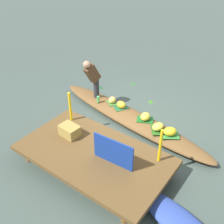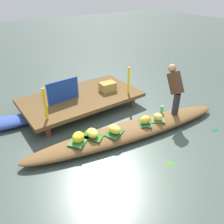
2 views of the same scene
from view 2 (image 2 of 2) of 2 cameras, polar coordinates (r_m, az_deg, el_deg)
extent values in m
plane|color=#3E4C44|center=(5.37, 4.68, -5.82)|extent=(40.00, 40.00, 0.00)
cube|color=brown|center=(6.38, -7.82, 3.60)|extent=(3.20, 1.80, 0.10)
cylinder|color=maroon|center=(5.47, -15.86, -4.48)|extent=(0.14, 0.14, 0.28)
cylinder|color=brown|center=(6.57, 5.19, 2.74)|extent=(0.14, 0.14, 0.28)
cylinder|color=brown|center=(6.68, -20.37, 1.35)|extent=(0.14, 0.14, 0.28)
cylinder|color=brown|center=(7.61, -1.83, 6.79)|extent=(0.14, 0.14, 0.28)
ellipsoid|color=brown|center=(5.30, 4.74, -4.71)|extent=(5.05, 1.47, 0.25)
cube|color=#1B5C1F|center=(4.98, 0.63, -5.26)|extent=(0.50, 0.44, 0.01)
ellipsoid|color=yellow|center=(4.93, 0.64, -4.37)|extent=(0.26, 0.32, 0.19)
cube|color=#327E37|center=(4.80, -8.40, -7.20)|extent=(0.53, 0.50, 0.01)
ellipsoid|color=yellow|center=(4.74, -8.48, -6.25)|extent=(0.39, 0.39, 0.20)
cube|color=#3E7333|center=(5.54, 11.40, -1.97)|extent=(0.41, 0.39, 0.01)
ellipsoid|color=#F9CE56|center=(5.49, 11.49, -1.19)|extent=(0.23, 0.27, 0.18)
cube|color=#215F34|center=(5.36, 8.29, -2.83)|extent=(0.41, 0.44, 0.01)
ellipsoid|color=yellow|center=(5.31, 8.36, -1.94)|extent=(0.28, 0.23, 0.20)
cube|color=#295C1C|center=(4.90, -4.93, -6.06)|extent=(0.50, 0.54, 0.01)
ellipsoid|color=yellow|center=(4.85, -4.98, -5.26)|extent=(0.29, 0.36, 0.17)
cylinder|color=#28282D|center=(5.79, 15.80, 1.99)|extent=(0.16, 0.16, 0.55)
cube|color=#472F1D|center=(5.66, 15.64, 7.02)|extent=(0.25, 0.52, 0.59)
sphere|color=#9E7556|center=(5.68, 14.89, 10.58)|extent=(0.20, 0.20, 0.20)
cylinder|color=#52B75F|center=(5.83, 12.42, 0.64)|extent=(0.08, 0.08, 0.19)
cube|color=navy|center=(6.04, -12.21, 5.23)|extent=(0.89, 0.08, 0.58)
cylinder|color=yellow|center=(5.28, -16.46, 1.98)|extent=(0.06, 0.06, 0.76)
cylinder|color=yellow|center=(6.35, 4.19, 7.95)|extent=(0.06, 0.06, 0.76)
cube|color=olive|center=(6.57, -1.08, 6.39)|extent=(0.46, 0.35, 0.25)
ellipsoid|color=#1A4C30|center=(6.05, 24.40, -4.17)|extent=(0.25, 0.18, 0.01)
ellipsoid|color=#34771F|center=(4.74, 14.53, -12.48)|extent=(0.22, 0.22, 0.01)
camera|label=1|loc=(8.40, -44.00, 30.53)|focal=43.58mm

